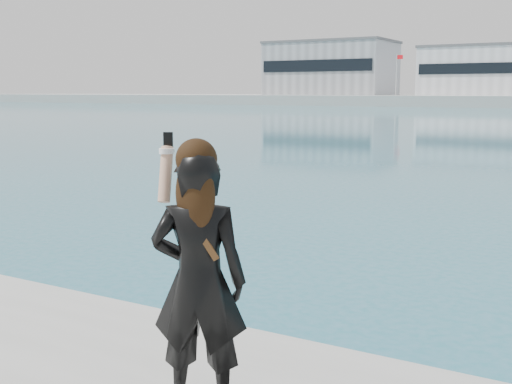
{
  "coord_description": "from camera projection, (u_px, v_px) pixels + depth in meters",
  "views": [
    {
      "loc": [
        2.53,
        -3.45,
        2.78
      ],
      "look_at": [
        0.31,
        0.37,
        2.08
      ],
      "focal_mm": 45.0,
      "sensor_mm": 36.0,
      "label": 1
    }
  ],
  "objects": [
    {
      "name": "flagpole_left",
      "position": [
        397.0,
        72.0,
        125.75
      ],
      "size": [
        1.28,
        0.16,
        8.0
      ],
      "color": "silver",
      "rests_on": "far_quay"
    },
    {
      "name": "warehouse_white",
      "position": [
        488.0,
        70.0,
        123.77
      ],
      "size": [
        24.48,
        15.35,
        9.5
      ],
      "color": "silver",
      "rests_on": "far_quay"
    },
    {
      "name": "woman",
      "position": [
        198.0,
        274.0,
        3.93
      ],
      "size": [
        0.7,
        0.6,
        1.73
      ],
      "rotation": [
        0.0,
        0.0,
        3.56
      ],
      "color": "black",
      "rests_on": "near_quay"
    },
    {
      "name": "warehouse_grey_left",
      "position": [
        331.0,
        68.0,
        140.02
      ],
      "size": [
        26.52,
        16.36,
        11.5
      ],
      "color": "gray",
      "rests_on": "far_quay"
    }
  ]
}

